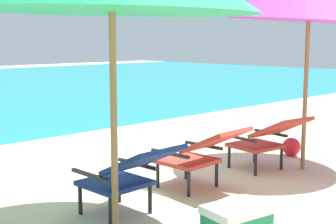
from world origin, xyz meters
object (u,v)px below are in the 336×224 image
at_px(lounge_chair_left, 128,173).
at_px(lounge_chair_center, 201,152).
at_px(lounge_chair_right, 267,137).
at_px(beach_ball, 291,147).

distance_m(lounge_chair_left, lounge_chair_center, 1.02).
bearing_deg(lounge_chair_left, lounge_chair_right, 1.35).
xyz_separation_m(lounge_chair_left, lounge_chair_center, (1.02, 0.10, 0.00)).
bearing_deg(lounge_chair_left, beach_ball, 5.22).
height_order(lounge_chair_left, beach_ball, lounge_chair_left).
relative_size(lounge_chair_right, beach_ball, 3.84).
bearing_deg(lounge_chair_left, lounge_chair_center, 5.68).
distance_m(lounge_chair_center, lounge_chair_right, 1.07).
bearing_deg(beach_ball, lounge_chair_left, -174.78).
height_order(lounge_chair_center, lounge_chair_right, same).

